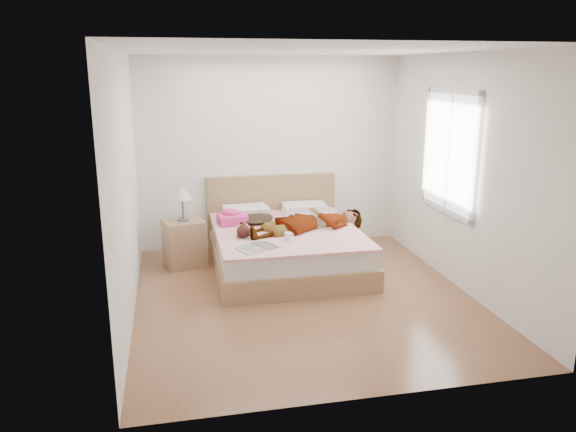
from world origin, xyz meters
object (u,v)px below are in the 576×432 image
at_px(magazine, 259,247).
at_px(plush_toy, 243,231).
at_px(towel, 232,218).
at_px(bed, 285,245).
at_px(coffee_mug, 288,236).
at_px(woman, 307,219).
at_px(phone, 262,209).
at_px(nightstand, 184,239).

relative_size(magazine, plush_toy, 1.99).
bearing_deg(towel, bed, -25.10).
distance_m(magazine, coffee_mug, 0.44).
relative_size(woman, plush_toy, 6.32).
bearing_deg(phone, magazine, -118.05).
bearing_deg(magazine, nightstand, 126.05).
relative_size(woman, coffee_mug, 12.97).
bearing_deg(woman, towel, -130.03).
bearing_deg(magazine, bed, 59.64).
relative_size(plush_toy, nightstand, 0.26).
bearing_deg(coffee_mug, nightstand, 143.55).
relative_size(woman, phone, 18.97).
bearing_deg(magazine, plush_toy, 102.81).
bearing_deg(coffee_mug, magazine, -150.36).
relative_size(phone, magazine, 0.17).
distance_m(bed, coffee_mug, 0.63).
xyz_separation_m(coffee_mug, nightstand, (-1.16, 0.86, -0.22)).
height_order(woman, towel, woman).
xyz_separation_m(woman, plush_toy, (-0.82, -0.23, -0.04)).
height_order(phone, magazine, phone).
distance_m(woman, bed, 0.44).
distance_m(phone, bed, 0.57).
bearing_deg(towel, woman, -23.01).
height_order(woman, plush_toy, woman).
relative_size(woman, nightstand, 1.63).
bearing_deg(bed, phone, 127.26).
bearing_deg(nightstand, woman, -14.22).
bearing_deg(coffee_mug, phone, 100.72).
bearing_deg(nightstand, magazine, -53.95).
distance_m(woman, coffee_mug, 0.59).
relative_size(phone, coffee_mug, 0.68).
relative_size(phone, nightstand, 0.09).
bearing_deg(plush_toy, nightstand, 137.94).
height_order(phone, coffee_mug, phone).
xyz_separation_m(plush_toy, nightstand, (-0.68, 0.61, -0.24)).
height_order(bed, nightstand, nightstand).
xyz_separation_m(woman, phone, (-0.50, 0.40, 0.05)).
distance_m(towel, coffee_mug, 1.02).
height_order(phone, bed, bed).
bearing_deg(towel, phone, 3.53).
relative_size(coffee_mug, nightstand, 0.13).
xyz_separation_m(coffee_mug, plush_toy, (-0.49, 0.25, 0.03)).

